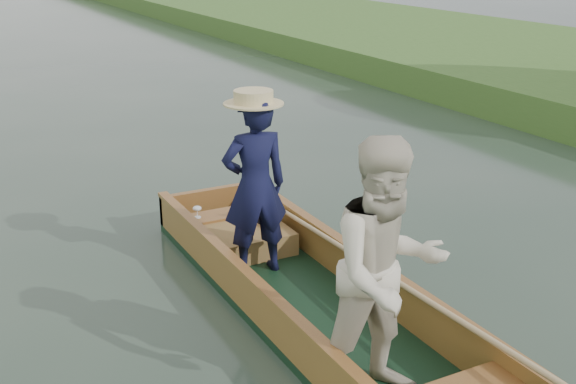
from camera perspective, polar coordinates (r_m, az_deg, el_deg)
name	(u,v)px	position (r m, az deg, el deg)	size (l,w,h in m)	color
ground	(322,323)	(6.01, 2.69, -10.28)	(120.00, 120.00, 0.00)	#283D30
punt	(324,263)	(5.53, 2.89, -5.63)	(1.21, 5.11, 1.87)	black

